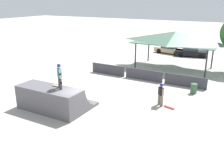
# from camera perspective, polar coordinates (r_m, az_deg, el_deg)

# --- Properties ---
(ground_plane) EXTENTS (160.00, 160.00, 0.00)m
(ground_plane) POSITION_cam_1_polar(r_m,az_deg,el_deg) (17.48, -6.03, -6.70)
(ground_plane) COLOR #ADA8A0
(quarter_pipe_ramp) EXTENTS (4.84, 3.48, 1.73)m
(quarter_pipe_ramp) POSITION_cam_1_polar(r_m,az_deg,el_deg) (18.25, -13.35, -3.40)
(quarter_pipe_ramp) COLOR #565459
(quarter_pipe_ramp) RESTS_ON ground
(skater_on_deck) EXTENTS (0.68, 0.60, 1.74)m
(skater_on_deck) POSITION_cam_1_polar(r_m,az_deg,el_deg) (17.07, -11.93, 2.17)
(skater_on_deck) COLOR #2D2D33
(skater_on_deck) RESTS_ON quarter_pipe_ramp
(skateboard_on_deck) EXTENTS (0.78, 0.21, 0.09)m
(skateboard_on_deck) POSITION_cam_1_polar(r_m,az_deg,el_deg) (17.76, -12.35, -0.40)
(skateboard_on_deck) COLOR red
(skateboard_on_deck) RESTS_ON quarter_pipe_ramp
(bystander_walking) EXTENTS (0.57, 0.54, 1.74)m
(bystander_walking) POSITION_cam_1_polar(r_m,az_deg,el_deg) (18.60, 11.11, -1.94)
(bystander_walking) COLOR #6B6051
(bystander_walking) RESTS_ON ground
(skateboard_on_ground) EXTENTS (0.86, 0.42, 0.09)m
(skateboard_on_ground) POSITION_cam_1_polar(r_m,az_deg,el_deg) (18.67, 12.86, -5.17)
(skateboard_on_ground) COLOR red
(skateboard_on_ground) RESTS_ON ground
(barrier_fence) EXTENTS (11.81, 0.12, 1.05)m
(barrier_fence) POSITION_cam_1_polar(r_m,az_deg,el_deg) (24.46, 7.26, 2.11)
(barrier_fence) COLOR #3D3D42
(barrier_fence) RESTS_ON ground
(pavilion_shelter) EXTENTS (9.01, 4.78, 4.18)m
(pavilion_shelter) POSITION_cam_1_polar(r_m,az_deg,el_deg) (28.79, 14.28, 10.27)
(pavilion_shelter) COLOR #2D2D33
(pavilion_shelter) RESTS_ON ground
(trash_bin) EXTENTS (0.52, 0.52, 0.85)m
(trash_bin) POSITION_cam_1_polar(r_m,az_deg,el_deg) (21.90, 18.18, -1.00)
(trash_bin) COLOR #385B3D
(trash_bin) RESTS_ON ground
(parked_car_tan) EXTENTS (4.70, 2.48, 1.27)m
(parked_car_tan) POSITION_cam_1_polar(r_m,az_deg,el_deg) (37.42, 13.09, 7.74)
(parked_car_tan) COLOR tan
(parked_car_tan) RESTS_ON ground
(parked_car_black) EXTENTS (4.57, 2.54, 1.27)m
(parked_car_black) POSITION_cam_1_polar(r_m,az_deg,el_deg) (36.23, 17.63, 6.98)
(parked_car_black) COLOR black
(parked_car_black) RESTS_ON ground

